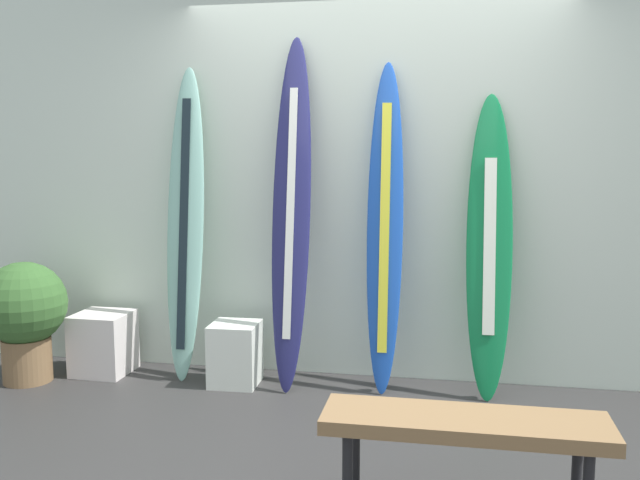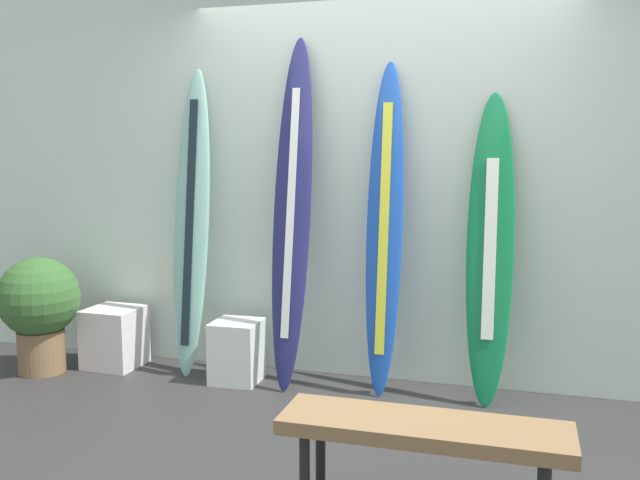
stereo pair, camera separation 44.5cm
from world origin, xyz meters
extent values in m
cube|color=#323131|center=(0.00, 0.00, -0.02)|extent=(8.00, 8.00, 0.04)
cube|color=silver|center=(0.00, 1.30, 1.40)|extent=(7.20, 0.20, 2.80)
ellipsoid|color=#84BEAD|center=(-1.23, 0.98, 1.05)|extent=(0.26, 0.36, 2.09)
cube|color=black|center=(-1.23, 0.95, 1.05)|extent=(0.06, 0.24, 1.65)
cone|color=black|center=(-1.23, 0.91, 0.19)|extent=(0.07, 0.08, 0.11)
ellipsoid|color=navy|center=(-0.49, 0.95, 1.14)|extent=(0.26, 0.48, 2.27)
cube|color=silver|center=(-0.49, 0.91, 1.14)|extent=(0.06, 0.29, 1.58)
ellipsoid|color=blue|center=(0.10, 0.99, 1.05)|extent=(0.24, 0.38, 2.10)
cube|color=yellow|center=(0.10, 0.96, 1.05)|extent=(0.07, 0.24, 1.56)
cone|color=black|center=(0.10, 0.90, 0.19)|extent=(0.07, 0.08, 0.11)
ellipsoid|color=#12773F|center=(0.75, 1.00, 0.95)|extent=(0.30, 0.39, 1.89)
cube|color=white|center=(0.75, 0.97, 0.95)|extent=(0.08, 0.20, 1.08)
cone|color=black|center=(0.75, 0.89, 0.17)|extent=(0.07, 0.09, 0.11)
cube|color=silver|center=(-1.83, 0.92, 0.21)|extent=(0.37, 0.37, 0.42)
cube|color=white|center=(-0.86, 0.87, 0.20)|extent=(0.32, 0.32, 0.41)
cylinder|color=brown|center=(-2.25, 0.66, 0.15)|extent=(0.32, 0.32, 0.30)
sphere|color=#37622C|center=(-2.25, 0.66, 0.53)|extent=(0.55, 0.55, 0.55)
cube|color=olive|center=(0.59, -0.62, 0.44)|extent=(1.17, 0.33, 0.06)
cylinder|color=black|center=(0.12, -0.73, 0.20)|extent=(0.04, 0.04, 0.41)
cylinder|color=black|center=(0.12, -0.50, 0.20)|extent=(0.04, 0.04, 0.41)
cylinder|color=black|center=(1.05, -0.50, 0.20)|extent=(0.04, 0.04, 0.41)
camera|label=1|loc=(0.50, -3.40, 1.55)|focal=39.04mm
camera|label=2|loc=(0.94, -3.29, 1.55)|focal=39.04mm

